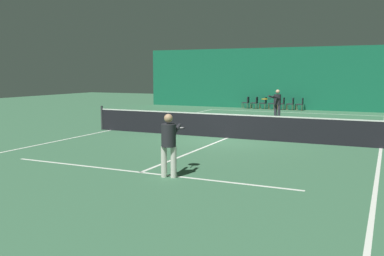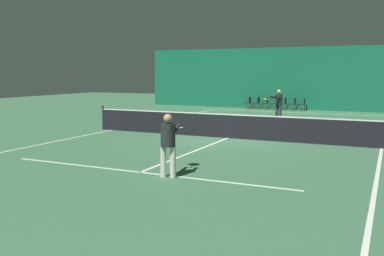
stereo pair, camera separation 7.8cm
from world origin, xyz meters
TOP-DOWN VIEW (x-y plane):
  - ground_plane at (0.00, 0.00)m, footprint 60.00×60.00m
  - backdrop_curtain at (0.00, 14.29)m, footprint 23.00×0.12m
  - court_line_baseline_far at (0.00, 11.90)m, footprint 11.00×0.10m
  - court_line_service_far at (0.00, 6.40)m, footprint 8.25×0.10m
  - court_line_service_near at (0.00, -6.40)m, footprint 8.25×0.10m
  - court_line_sideline_left at (-5.50, 0.00)m, footprint 0.10×23.80m
  - court_line_sideline_right at (5.50, 0.00)m, footprint 0.10×23.80m
  - court_line_centre at (0.00, 0.00)m, footprint 0.10×12.80m
  - tennis_net at (0.00, 0.00)m, footprint 12.00×0.10m
  - player_near at (0.88, -6.51)m, footprint 0.60×1.34m
  - player_far at (0.12, 7.47)m, footprint 0.97×1.33m
  - courtside_chair_0 at (-3.58, 13.74)m, footprint 0.44×0.44m
  - courtside_chair_1 at (-2.94, 13.74)m, footprint 0.44×0.44m
  - courtside_chair_2 at (-2.30, 13.74)m, footprint 0.44×0.44m
  - courtside_chair_3 at (-1.67, 13.74)m, footprint 0.44×0.44m
  - courtside_chair_4 at (-1.03, 13.74)m, footprint 0.44×0.44m
  - courtside_chair_5 at (-0.40, 13.74)m, footprint 0.44×0.44m
  - courtside_chair_6 at (0.24, 13.74)m, footprint 0.44×0.44m

SIDE VIEW (x-z plane):
  - ground_plane at x=0.00m, z-range 0.00..0.00m
  - court_line_baseline_far at x=0.00m, z-range 0.00..0.00m
  - court_line_service_far at x=0.00m, z-range 0.00..0.00m
  - court_line_service_near at x=0.00m, z-range 0.00..0.00m
  - court_line_sideline_left at x=-5.50m, z-range 0.00..0.00m
  - court_line_sideline_right at x=5.50m, z-range 0.00..0.00m
  - court_line_centre at x=0.00m, z-range 0.00..0.00m
  - courtside_chair_0 at x=-3.58m, z-range 0.07..0.91m
  - courtside_chair_1 at x=-2.94m, z-range 0.07..0.91m
  - courtside_chair_2 at x=-2.30m, z-range 0.07..0.91m
  - courtside_chair_3 at x=-1.67m, z-range 0.07..0.91m
  - courtside_chair_4 at x=-1.03m, z-range 0.07..0.91m
  - courtside_chair_5 at x=-0.40m, z-range 0.07..0.91m
  - courtside_chair_6 at x=0.24m, z-range 0.07..0.91m
  - tennis_net at x=0.00m, z-range -0.02..1.05m
  - player_near at x=0.88m, z-range 0.13..1.68m
  - player_far at x=0.12m, z-range 0.13..1.76m
  - backdrop_curtain at x=0.00m, z-range 0.00..4.28m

